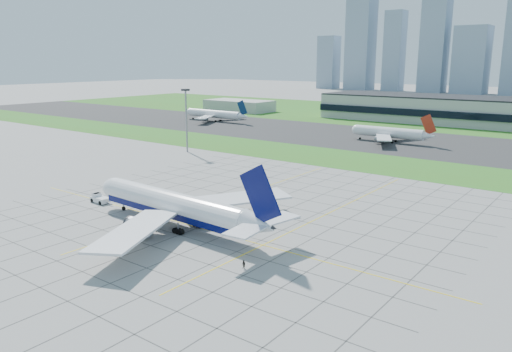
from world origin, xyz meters
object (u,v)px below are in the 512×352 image
(crew_near, at_px, (137,203))
(distant_jet_1, at_px, (390,133))
(crew_far, at_px, (244,265))
(airliner, at_px, (175,206))
(pushback_tug, at_px, (100,199))
(distant_jet_0, at_px, (215,114))
(light_mast, at_px, (186,112))

(crew_near, height_order, distant_jet_1, distant_jet_1)
(crew_far, distance_m, distant_jet_1, 156.30)
(distant_jet_1, bearing_deg, airliner, -86.64)
(airliner, distance_m, pushback_tug, 30.64)
(pushback_tug, distance_m, distant_jet_0, 181.51)
(airliner, bearing_deg, distant_jet_0, 131.77)
(airliner, distance_m, crew_far, 28.82)
(light_mast, bearing_deg, crew_far, -40.45)
(light_mast, distance_m, pushback_tug, 77.73)
(light_mast, xyz_separation_m, crew_near, (46.08, -64.52, -15.28))
(crew_near, bearing_deg, airliner, -89.79)
(airliner, xyz_separation_m, distant_jet_1, (-8.40, 143.04, -0.34))
(crew_near, xyz_separation_m, crew_far, (46.13, -14.09, -0.09))
(light_mast, distance_m, airliner, 95.92)
(distant_jet_1, bearing_deg, distant_jet_0, 174.06)
(distant_jet_1, bearing_deg, crew_far, -76.90)
(light_mast, xyz_separation_m, distant_jet_0, (-61.64, 85.90, -11.69))
(crew_near, distance_m, distant_jet_0, 185.04)
(crew_near, relative_size, distant_jet_1, 0.04)
(pushback_tug, height_order, distant_jet_1, distant_jet_1)
(pushback_tug, distance_m, crew_near, 11.73)
(distant_jet_0, bearing_deg, crew_far, -46.92)
(pushback_tug, height_order, distant_jet_0, distant_jet_0)
(distant_jet_1, bearing_deg, crew_near, -94.43)
(light_mast, xyz_separation_m, pushback_tug, (34.82, -67.82, -15.16))
(light_mast, height_order, airliner, light_mast)
(light_mast, height_order, crew_far, light_mast)
(light_mast, relative_size, distant_jet_1, 0.60)
(airliner, relative_size, pushback_tug, 6.81)
(crew_far, bearing_deg, airliner, 173.71)
(airliner, distance_m, distant_jet_1, 143.28)
(light_mast, bearing_deg, pushback_tug, -62.82)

